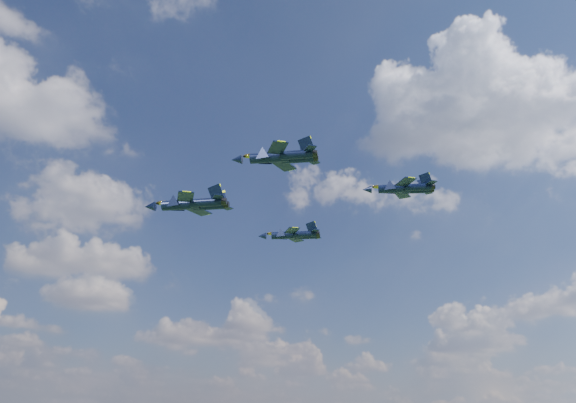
{
  "coord_description": "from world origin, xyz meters",
  "views": [
    {
      "loc": [
        -44.26,
        -85.2,
        19.08
      ],
      "look_at": [
        3.75,
        0.51,
        56.04
      ],
      "focal_mm": 35.0,
      "sensor_mm": 36.0,
      "label": 1
    }
  ],
  "objects_px": {
    "jet_lead": "(178,204)",
    "jet_left": "(267,157)",
    "jet_right": "(283,235)"
  },
  "relations": [
    {
      "from": "jet_lead",
      "to": "jet_right",
      "type": "relative_size",
      "value": 1.18
    },
    {
      "from": "jet_lead",
      "to": "jet_left",
      "type": "relative_size",
      "value": 1.2
    },
    {
      "from": "jet_left",
      "to": "jet_right",
      "type": "xyz_separation_m",
      "value": [
        20.91,
        32.66,
        -0.43
      ]
    },
    {
      "from": "jet_right",
      "to": "jet_left",
      "type": "bearing_deg",
      "value": -176.41
    },
    {
      "from": "jet_left",
      "to": "jet_right",
      "type": "distance_m",
      "value": 38.78
    },
    {
      "from": "jet_left",
      "to": "jet_right",
      "type": "height_order",
      "value": "jet_left"
    },
    {
      "from": "jet_left",
      "to": "jet_right",
      "type": "relative_size",
      "value": 0.99
    },
    {
      "from": "jet_right",
      "to": "jet_lead",
      "type": "bearing_deg",
      "value": 140.6
    },
    {
      "from": "jet_lead",
      "to": "jet_left",
      "type": "distance_m",
      "value": 26.49
    },
    {
      "from": "jet_lead",
      "to": "jet_right",
      "type": "distance_m",
      "value": 26.88
    }
  ]
}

